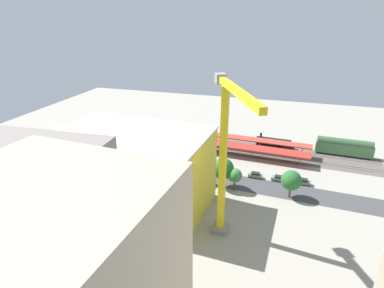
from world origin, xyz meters
name	(u,v)px	position (x,y,z in m)	size (l,w,h in m)	color
ground_plane	(192,167)	(0.00, 0.00, 0.00)	(192.37, 192.37, 0.00)	#9E998C
rail_bed	(208,143)	(0.00, -21.09, 0.00)	(120.23, 14.65, 0.01)	#5B544C
street_asphalt	(187,174)	(0.00, 4.88, 0.00)	(120.23, 9.00, 0.01)	#424244
track_rails	(208,143)	(0.00, -21.09, 0.18)	(120.01, 15.64, 0.12)	#9E9EA8
platform_canopy_near	(211,142)	(-2.89, -13.56, 3.73)	(68.22, 9.64, 3.98)	#A82D23
platform_canopy_far	(221,135)	(-5.12, -20.07, 4.26)	(64.95, 8.21, 4.49)	#C63D2D
locomotive	(275,143)	(-24.84, -24.41, 1.80)	(14.08, 3.61, 5.14)	black
passenger_coach	(344,147)	(-48.19, -24.41, 3.25)	(18.80, 4.26, 6.19)	black
parked_car_0	(303,182)	(-34.29, 1.40, 0.80)	(4.76, 2.13, 1.80)	black
parked_car_1	(279,179)	(-27.52, 1.29, 0.73)	(4.48, 2.20, 1.62)	black
parked_car_2	(255,175)	(-20.65, 1.27, 0.77)	(4.41, 1.92, 1.72)	black
parked_car_3	(232,172)	(-13.27, 0.99, 0.76)	(4.84, 2.02, 1.72)	black
parked_car_4	(211,170)	(-6.78, 1.88, 0.78)	(4.21, 1.89, 1.76)	black
parked_car_5	(189,166)	(0.48, 0.91, 0.72)	(4.62, 2.27, 1.62)	black
parked_car_6	(167,163)	(8.10, 1.28, 0.77)	(4.73, 1.99, 1.73)	black
construction_building	(133,170)	(7.78, 24.61, 9.84)	(36.85, 22.22, 19.69)	yellow
construction_roof_slab	(130,132)	(7.78, 24.61, 19.89)	(37.45, 22.82, 0.40)	#B7B2A8
tower_crane	(226,152)	(-16.64, 30.94, 20.55)	(12.44, 23.06, 35.05)	gray
box_truck_0	(194,177)	(-3.60, 9.18, 1.61)	(9.82, 4.02, 3.20)	black
box_truck_1	(153,167)	(10.50, 7.13, 1.75)	(8.97, 3.89, 3.60)	black
street_tree_0	(291,180)	(-30.73, 9.71, 5.11)	(5.43, 5.43, 7.85)	brown
street_tree_1	(235,176)	(-15.75, 10.56, 4.68)	(4.05, 4.05, 6.75)	brown
street_tree_2	(74,150)	(37.22, 9.62, 5.27)	(4.91, 4.91, 7.76)	brown
street_tree_3	(223,169)	(-12.20, 9.62, 5.82)	(6.11, 6.11, 8.89)	brown
traffic_light	(205,171)	(-6.90, 9.61, 4.18)	(0.50, 0.36, 6.26)	#333333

